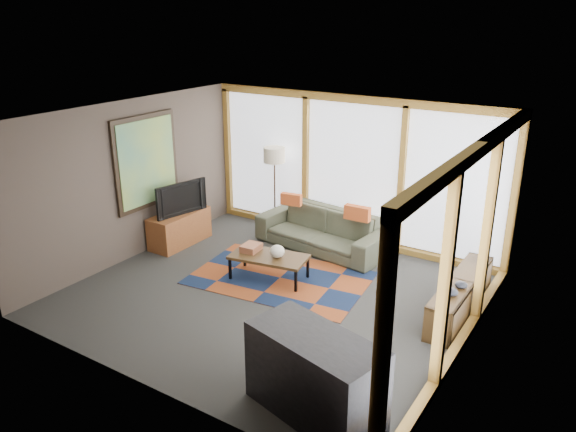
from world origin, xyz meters
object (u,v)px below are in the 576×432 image
Objects in this scene: floor_lamp at (275,189)px; bar_counter at (315,376)px; coffee_table at (269,267)px; sofa at (322,230)px; bookshelf at (460,296)px; television at (178,197)px; tv_console at (180,228)px.

floor_lamp is 5.20m from bar_counter.
coffee_table is 0.82× the size of bar_counter.
sofa is 1.31m from floor_lamp.
sofa is 1.18× the size of bookshelf.
television is (-2.20, -1.16, 0.52)m from sofa.
floor_lamp is 1.59× the size of television.
bar_counter is (2.12, -2.28, 0.26)m from coffee_table.
floor_lamp reaches higher than television.
bar_counter is at bearing -31.39° from tv_console.
sofa reaches higher than tv_console.
floor_lamp is 1.79m from television.
sofa is 4.26m from bar_counter.
coffee_table is at bearing -168.60° from bookshelf.
tv_console is 0.81× the size of bar_counter.
television is at bearing -145.72° from sofa.
sofa is at bearing 86.06° from coffee_table.
television is (-4.88, -0.25, 0.62)m from bookshelf.
bar_counter reaches higher than tv_console.
floor_lamp is at bearing 162.31° from bookshelf.
bar_counter reaches higher than bookshelf.
bookshelf is at bearing -17.69° from floor_lamp.
sofa is 2.54m from television.
bar_counter is at bearing -108.26° from television.
floor_lamp is 0.80× the size of bookshelf.
bar_counter is at bearing -102.92° from bookshelf.
floor_lamp reaches higher than bookshelf.
coffee_table is 3.13m from bar_counter.
television is at bearing 171.53° from coffee_table.
floor_lamp is at bearing 171.46° from sofa.
bookshelf is 4.92m from television.
coffee_table is at bearing -8.22° from tv_console.
bar_counter is at bearing -47.05° from coffee_table.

